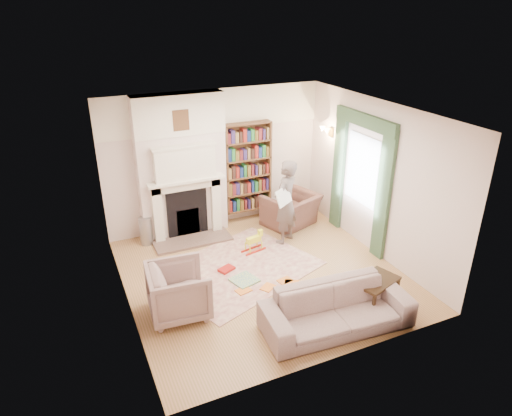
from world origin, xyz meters
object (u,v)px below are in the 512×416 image
armchair_reading (291,210)px  paraffin_heater (146,231)px  bookcase (248,167)px  man_reading (286,202)px  coffee_table (375,292)px  rocking_horse (254,242)px  armchair_left (179,291)px  sofa (337,309)px

armchair_reading → paraffin_heater: 2.96m
bookcase → man_reading: bookcase is taller
coffee_table → bookcase: bearing=80.5°
bookcase → armchair_reading: (0.71, -0.62, -0.84)m
armchair_reading → rocking_horse: 1.38m
armchair_left → rocking_horse: (1.77, 1.26, -0.20)m
bookcase → rocking_horse: size_ratio=4.00×
armchair_reading → bookcase: bearing=-61.3°
man_reading → paraffin_heater: man_reading is taller
man_reading → coffee_table: man_reading is taller
rocking_horse → armchair_reading: bearing=18.7°
sofa → man_reading: bearing=83.2°
armchair_left → man_reading: size_ratio=0.53×
coffee_table → rocking_horse: (-1.03, 2.27, -0.02)m
bookcase → sofa: (-0.27, -3.83, -0.86)m
bookcase → man_reading: (0.26, -1.22, -0.34)m
bookcase → coffee_table: bearing=-81.0°
sofa → paraffin_heater: 4.11m
coffee_table → paraffin_heater: bearing=111.1°
coffee_table → rocking_horse: 2.49m
armchair_left → sofa: bearing=-117.2°
armchair_left → rocking_horse: 2.18m
man_reading → sofa: bearing=45.0°
bookcase → paraffin_heater: bookcase is taller
sofa → armchair_left: bearing=152.6°
armchair_reading → paraffin_heater: bearing=-27.6°
coffee_table → paraffin_heater: 4.40m
armchair_reading → rocking_horse: size_ratio=2.24×
armchair_left → coffee_table: (2.80, -1.01, -0.17)m
paraffin_heater → coffee_table: bearing=-50.5°
bookcase → armchair_left: size_ratio=2.11×
sofa → man_reading: 2.71m
man_reading → rocking_horse: (-0.72, -0.12, -0.63)m
bookcase → paraffin_heater: 2.41m
bookcase → coffee_table: bookcase is taller
man_reading → rocking_horse: 0.96m
armchair_left → paraffin_heater: bearing=4.8°
armchair_left → sofa: 2.32m
armchair_reading → sofa: 3.35m
bookcase → sofa: bookcase is taller
man_reading → coffee_table: (0.32, -2.39, -0.61)m
bookcase → paraffin_heater: bearing=-174.4°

